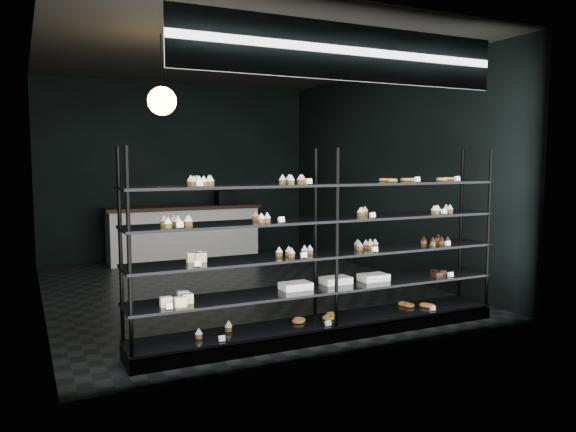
{
  "coord_description": "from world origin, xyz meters",
  "views": [
    {
      "loc": [
        -2.7,
        -7.32,
        1.79
      ],
      "look_at": [
        -0.1,
        -1.9,
        1.19
      ],
      "focal_mm": 35.0,
      "sensor_mm": 36.0,
      "label": 1
    }
  ],
  "objects": [
    {
      "name": "signage",
      "position": [
        0.0,
        -2.93,
        2.75
      ],
      "size": [
        3.3,
        0.05,
        0.5
      ],
      "color": "#0D1C45",
      "rests_on": "room"
    },
    {
      "name": "service_counter",
      "position": [
        -0.06,
        2.5,
        0.5
      ],
      "size": [
        2.74,
        0.65,
        1.23
      ],
      "color": "silver",
      "rests_on": "room"
    },
    {
      "name": "display_shelf",
      "position": [
        0.03,
        -2.45,
        0.63
      ],
      "size": [
        4.0,
        0.5,
        1.91
      ],
      "color": "black",
      "rests_on": "room"
    },
    {
      "name": "pendant_lamp",
      "position": [
        -1.22,
        -0.97,
        2.45
      ],
      "size": [
        0.32,
        0.32,
        0.89
      ],
      "color": "black",
      "rests_on": "room"
    },
    {
      "name": "room",
      "position": [
        0.0,
        0.0,
        1.6
      ],
      "size": [
        5.01,
        6.01,
        3.2
      ],
      "color": "black",
      "rests_on": "ground"
    }
  ]
}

